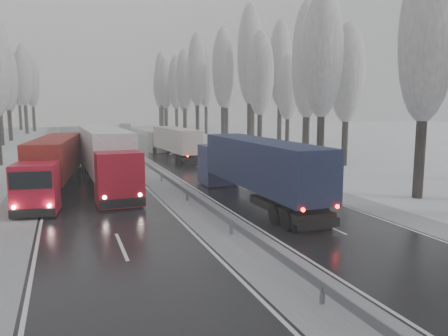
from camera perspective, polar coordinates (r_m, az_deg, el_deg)
carriageway_right at (r=39.78m, az=-1.35°, el=-0.84°), size 7.50×200.00×0.03m
carriageway_left at (r=37.76m, az=-16.61°, el=-1.67°), size 7.50×200.00×0.03m
median_slush at (r=38.43m, az=-8.78°, el=-1.25°), size 3.00×200.00×0.04m
shoulder_right at (r=41.62m, az=5.12°, el=-0.46°), size 2.40×200.00×0.04m
shoulder_left at (r=37.80m, az=-24.11°, el=-2.03°), size 2.40×200.00×0.04m
median_guardrail at (r=38.32m, az=-8.79°, el=-0.40°), size 0.12×200.00×0.76m
tree_16 at (r=32.34m, az=25.02°, el=15.29°), size 3.60×3.60×16.53m
tree_18 at (r=40.88m, az=12.80°, el=14.23°), size 3.60×3.60×16.58m
tree_19 at (r=47.16m, az=15.80°, el=11.73°), size 3.60×3.60×14.57m
tree_20 at (r=49.49m, az=10.92°, el=12.55°), size 3.60×3.60×15.71m
tree_21 at (r=54.22m, az=10.81°, el=14.13°), size 3.60×3.60×18.62m
tree_22 at (r=58.31m, az=4.76°, el=12.08°), size 3.60×3.60×15.86m
tree_23 at (r=64.61m, az=8.37°, el=10.33°), size 3.60×3.60×13.55m
tree_24 at (r=63.85m, az=3.42°, el=14.41°), size 3.60×3.60×20.49m
tree_25 at (r=70.34m, az=7.38°, el=13.23°), size 3.60×3.60×19.44m
tree_26 at (r=73.11m, az=-0.13°, el=12.78°), size 3.60×3.60×18.78m
tree_27 at (r=79.43m, az=3.81°, el=11.86°), size 3.60×3.60×17.62m
tree_28 at (r=82.87m, az=-3.54°, el=12.59°), size 3.60×3.60×19.62m
tree_29 at (r=88.94m, az=0.35°, el=11.68°), size 3.60×3.60×18.11m
tree_30 at (r=92.21m, az=-5.18°, el=11.43°), size 3.60×3.60×17.86m
tree_31 at (r=97.75m, az=-2.38°, el=11.54°), size 3.60×3.60×18.58m
tree_32 at (r=99.47m, az=-6.28°, el=10.98°), size 3.60×3.60×17.33m
tree_33 at (r=104.05m, az=-5.10°, el=9.81°), size 3.60×3.60×14.33m
tree_34 at (r=106.18m, az=-7.70°, el=10.88°), size 3.60×3.60×17.63m
tree_35 at (r=112.40m, az=-3.49°, el=10.99°), size 3.60×3.60×18.25m
tree_36 at (r=116.15m, az=-8.16°, el=11.45°), size 3.60×3.60×20.23m
tree_37 at (r=121.56m, az=-5.26°, el=10.19°), size 3.60×3.60×16.37m
tree_38 at (r=126.75m, az=-8.40°, el=10.52°), size 3.60×3.60×17.97m
tree_39 at (r=131.22m, az=-7.53°, el=9.95°), size 3.60×3.60×16.19m
tree_70 at (r=86.96m, az=-26.50°, el=10.49°), size 3.60×3.60×17.09m
tree_74 at (r=106.98m, az=-24.72°, el=10.90°), size 3.60×3.60×19.68m
tree_76 at (r=116.23m, az=-23.83°, el=10.32°), size 3.60×3.60×18.55m
tree_77 at (r=120.56m, az=-26.34°, el=8.78°), size 3.60×3.60×14.32m
tree_78 at (r=123.07m, az=-25.32°, el=10.37°), size 3.60×3.60×19.55m
tree_79 at (r=127.24m, az=-26.38°, el=9.49°), size 3.60×3.60×17.07m
truck_blue_box at (r=27.99m, az=3.89°, el=0.29°), size 2.71×16.19×4.14m
truck_cream_box at (r=51.37m, az=-6.65°, el=3.54°), size 3.02×14.41×3.67m
box_truck_distant at (r=92.67m, az=-12.86°, el=4.95°), size 2.78×7.24×2.64m
truck_red_white at (r=34.29m, az=-15.27°, el=1.82°), size 3.25×17.60×4.49m
truck_red_red at (r=33.56m, az=-21.34°, el=0.81°), size 4.36×15.32×3.90m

